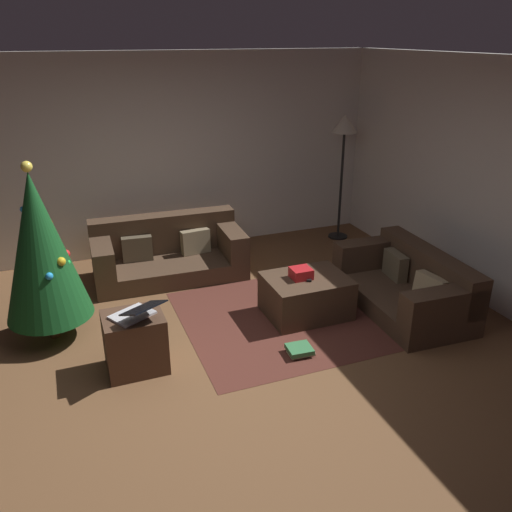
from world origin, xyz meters
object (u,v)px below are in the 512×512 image
ottoman (306,296)px  corner_lamp (344,134)px  couch_right (409,285)px  couch_left (168,253)px  tv_remote (309,278)px  christmas_tree (40,247)px  laptop (136,312)px  gift_box (301,273)px  side_table (135,342)px  book_stack (300,350)px

ottoman → corner_lamp: size_ratio=0.48×
couch_right → couch_left: bearing=53.5°
couch_left → corner_lamp: bearing=-169.9°
couch_right → tv_remote: couch_right is taller
christmas_tree → laptop: christmas_tree is taller
tv_remote → laptop: bearing=-144.6°
couch_right → gift_box: bearing=79.3°
gift_box → side_table: gift_box is taller
ottoman → side_table: (-1.86, -0.35, 0.05)m
tv_remote → gift_box: bearing=166.8°
gift_box → christmas_tree: 2.56m
gift_box → couch_right: bearing=-13.0°
christmas_tree → laptop: bearing=-51.7°
couch_left → side_table: size_ratio=3.45×
couch_right → book_stack: 1.59m
couch_right → side_table: (-2.97, -0.09, 0.01)m
book_stack → corner_lamp: 3.54m
gift_box → corner_lamp: corner_lamp is taller
ottoman → corner_lamp: (1.48, 1.93, 1.30)m
couch_left → tv_remote: couch_left is taller
gift_box → tv_remote: (0.07, -0.05, -0.04)m
gift_box → ottoman: bearing=-13.7°
gift_box → laptop: laptop is taller
couch_left → corner_lamp: size_ratio=1.04×
ottoman → corner_lamp: bearing=52.5°
couch_left → book_stack: bearing=110.5°
couch_left → ottoman: couch_left is taller
couch_left → christmas_tree: bearing=39.8°
couch_left → ottoman: size_ratio=2.16×
corner_lamp → gift_box: bearing=-128.9°
tv_remote → christmas_tree: christmas_tree is taller
tv_remote → book_stack: (-0.40, -0.66, -0.40)m
couch_left → corner_lamp: 2.92m
couch_right → tv_remote: bearing=81.0°
gift_box → tv_remote: bearing=-37.2°
side_table → corner_lamp: corner_lamp is taller
couch_left → tv_remote: size_ratio=11.48×
tv_remote → laptop: laptop is taller
ottoman → side_table: size_ratio=1.60×
couch_left → christmas_tree: 1.88m
tv_remote → laptop: size_ratio=0.30×
laptop → book_stack: size_ratio=2.11×
christmas_tree → side_table: bearing=-51.1°
book_stack → tv_remote: bearing=58.6°
laptop → couch_left: bearing=70.8°
couch_right → christmas_tree: bearing=80.8°
ottoman → gift_box: gift_box is taller
couch_left → book_stack: (0.75, -2.25, -0.23)m
laptop → corner_lamp: 4.15m
couch_left → gift_box: couch_left is taller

